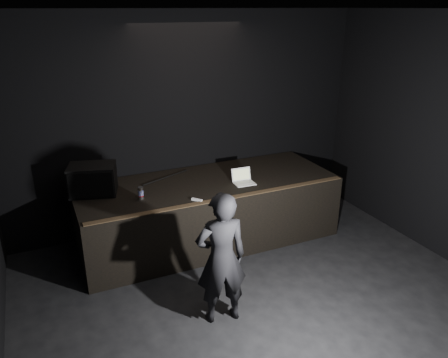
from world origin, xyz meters
name	(u,v)px	position (x,y,z in m)	size (l,w,h in m)	color
ground	(302,350)	(0.00, 0.00, 0.00)	(7.00, 7.00, 0.00)	black
room_walls	(317,179)	(0.00, 0.00, 2.02)	(6.10, 7.10, 3.52)	black
stage_riser	(208,211)	(0.00, 2.73, 0.50)	(4.00, 1.50, 1.00)	black
riser_lip	(226,198)	(0.00, 2.02, 1.01)	(3.92, 0.10, 0.01)	brown
stage_monitor	(93,180)	(-1.67, 2.98, 1.22)	(0.75, 0.63, 0.43)	black
cable	(166,177)	(-0.54, 3.14, 1.01)	(0.02, 0.02, 0.91)	black
laptop	(243,179)	(0.48, 2.46, 1.06)	(0.32, 0.29, 0.21)	white
beer_can	(141,193)	(-1.10, 2.50, 1.09)	(0.08, 0.08, 0.18)	silver
plastic_cup	(233,175)	(0.42, 2.69, 1.05)	(0.07, 0.07, 0.09)	white
wii_remote	(197,200)	(-0.41, 2.12, 1.01)	(0.04, 0.16, 0.03)	white
person	(221,259)	(-0.60, 0.86, 0.83)	(0.60, 0.40, 1.65)	black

